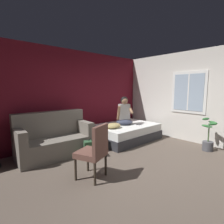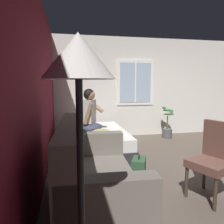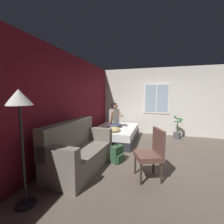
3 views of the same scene
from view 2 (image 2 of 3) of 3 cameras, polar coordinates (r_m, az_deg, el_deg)
The scene contains 12 objects.
ground_plane at distance 4.28m, azimuth 21.54°, elevation -13.04°, with size 40.00×40.00×0.00m, color brown.
wall_back_accent at distance 3.37m, azimuth -19.03°, elevation 5.18°, with size 9.97×0.16×2.70m, color maroon.
wall_side_with_window at distance 6.31m, azimuth 9.28°, elevation 6.36°, with size 0.19×6.60×2.70m.
bed at distance 4.70m, azimuth -5.14°, elevation -7.66°, with size 2.01×1.40×0.48m.
couch at distance 2.55m, azimuth -5.15°, elevation -17.32°, with size 1.74×0.92×1.04m.
side_chair at distance 3.10m, azimuth 25.07°, elevation -10.67°, with size 0.60×0.60×0.98m.
person_seated at distance 4.57m, azimuth -5.74°, elevation -0.44°, with size 0.66×0.62×0.88m.
backpack at distance 3.27m, azimuth 7.21°, elevation -15.43°, with size 0.35×0.32×0.46m.
throw_pillow at distance 4.06m, azimuth -2.68°, elevation -5.52°, with size 0.48×0.36×0.14m, color tan.
cell_phone at distance 4.95m, azimuth -2.21°, elevation -3.92°, with size 0.07×0.14×0.01m, color black.
floor_lamp at distance 1.08m, azimuth -8.61°, elevation 5.79°, with size 0.36×0.36×1.70m.
potted_plant at distance 6.09m, azimuth 14.25°, elevation -3.75°, with size 0.39×0.37×0.85m.
Camera 2 is at (-3.34, 2.25, 1.46)m, focal length 35.00 mm.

